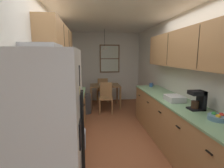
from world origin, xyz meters
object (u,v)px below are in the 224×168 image
(dining_table, at_px, (105,88))
(trash_bin, at_px, (86,104))
(microwave_over_range, at_px, (44,58))
(dish_rack, at_px, (174,98))
(dining_chair_near, at_px, (106,96))
(table_serving_bowl, at_px, (102,84))
(refrigerator, at_px, (45,146))
(stove_range, at_px, (58,148))
(storage_canister, at_px, (63,100))
(mug_by_coffeemaker, at_px, (151,85))
(fruit_bowl, at_px, (218,117))
(dining_chair_far, at_px, (102,89))
(coffee_maker, at_px, (198,100))

(dining_table, bearing_deg, trash_bin, -135.49)
(microwave_over_range, distance_m, dish_rack, 2.27)
(dining_chair_near, height_order, table_serving_bowl, dining_chair_near)
(dish_rack, height_order, table_serving_bowl, dish_rack)
(refrigerator, bearing_deg, stove_range, 92.21)
(dining_chair_near, height_order, storage_canister, storage_canister)
(mug_by_coffeemaker, height_order, fruit_bowl, mug_by_coffeemaker)
(dining_chair_far, distance_m, mug_by_coffeemaker, 2.27)
(dining_chair_far, relative_size, dish_rack, 2.65)
(dining_chair_near, relative_size, mug_by_coffeemaker, 7.26)
(dining_table, bearing_deg, dish_rack, -69.44)
(dining_chair_far, distance_m, fruit_bowl, 4.44)
(refrigerator, bearing_deg, dish_rack, 33.88)
(stove_range, xyz_separation_m, table_serving_bowl, (0.81, 3.32, 0.30))
(refrigerator, bearing_deg, fruit_bowl, 9.90)
(coffee_maker, relative_size, table_serving_bowl, 1.73)
(dining_table, relative_size, dining_chair_far, 1.10)
(microwave_over_range, bearing_deg, storage_canister, 78.67)
(dining_chair_far, xyz_separation_m, trash_bin, (-0.57, -1.18, -0.21))
(stove_range, bearing_deg, dish_rack, 17.27)
(refrigerator, distance_m, stove_range, 0.80)
(dish_rack, bearing_deg, trash_bin, 127.61)
(dining_chair_near, xyz_separation_m, dining_chair_far, (-0.03, 1.15, 0.00))
(dining_chair_far, bearing_deg, coffee_maker, -72.68)
(stove_range, distance_m, trash_bin, 2.77)
(stove_range, relative_size, trash_bin, 1.90)
(dish_rack, bearing_deg, storage_canister, -178.06)
(mug_by_coffeemaker, bearing_deg, refrigerator, -126.44)
(storage_canister, distance_m, fruit_bowl, 2.23)
(refrigerator, xyz_separation_m, dish_rack, (1.92, 1.29, 0.07))
(storage_canister, bearing_deg, dining_chair_far, 75.57)
(coffee_maker, xyz_separation_m, mug_by_coffeemaker, (-0.04, 1.93, -0.10))
(trash_bin, bearing_deg, dining_table, 44.51)
(dining_chair_near, bearing_deg, table_serving_bowl, 99.63)
(refrigerator, xyz_separation_m, dining_chair_far, (0.84, 4.61, -0.38))
(dining_table, bearing_deg, stove_range, -105.22)
(storage_canister, bearing_deg, fruit_bowl, -22.88)
(microwave_over_range, relative_size, coffee_maker, 2.02)
(dining_chair_far, xyz_separation_m, storage_canister, (-0.87, -3.39, 0.49))
(dining_table, bearing_deg, dining_chair_near, -91.52)
(fruit_bowl, height_order, dish_rack, dish_rack)
(storage_canister, bearing_deg, dish_rack, 1.94)
(dining_table, relative_size, coffee_maker, 3.38)
(trash_bin, relative_size, coffee_maker, 1.98)
(dining_table, relative_size, trash_bin, 1.71)
(stove_range, distance_m, storage_canister, 0.75)
(dining_chair_near, distance_m, storage_canister, 2.47)
(table_serving_bowl, bearing_deg, dining_chair_near, -80.37)
(microwave_over_range, xyz_separation_m, table_serving_bowl, (0.92, 3.32, -0.91))
(dining_chair_far, bearing_deg, fruit_bowl, -74.44)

